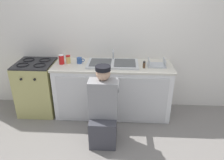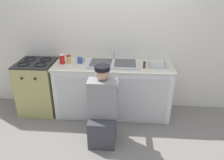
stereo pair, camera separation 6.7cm
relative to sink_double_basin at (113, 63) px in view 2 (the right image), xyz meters
name	(u,v)px [view 2 (the right image)]	position (x,y,z in m)	size (l,w,h in m)	color
ground_plane	(112,122)	(0.00, -0.30, -0.90)	(12.00, 12.00, 0.00)	gray
back_wall	(115,36)	(0.00, 0.35, 0.35)	(6.00, 0.10, 2.50)	silver
counter_cabinet	(113,91)	(0.00, -0.01, -0.48)	(1.83, 0.62, 0.84)	white
countertop	(113,66)	(0.00, 0.00, -0.04)	(1.87, 0.62, 0.03)	beige
sink_double_basin	(113,63)	(0.00, 0.00, 0.00)	(0.80, 0.44, 0.19)	silver
stove_range	(39,86)	(-1.26, 0.00, -0.45)	(0.60, 0.62, 0.90)	tan
plumber_person	(103,112)	(-0.09, -0.72, -0.44)	(0.42, 0.61, 1.10)	#3F3F47
soda_cup_red	(62,59)	(-0.81, -0.02, 0.06)	(0.08, 0.08, 0.15)	red
coffee_mug	(80,60)	(-0.53, 0.03, 0.03)	(0.13, 0.08, 0.09)	#335699
dish_rack_tray	(157,65)	(0.68, -0.02, 0.01)	(0.28, 0.22, 0.11)	#B2B7BC
condiment_jar	(69,59)	(-0.71, 0.03, 0.05)	(0.07, 0.07, 0.13)	#DBB760
spice_bottle_pepper	(144,65)	(0.48, -0.11, 0.03)	(0.04, 0.04, 0.10)	#513823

